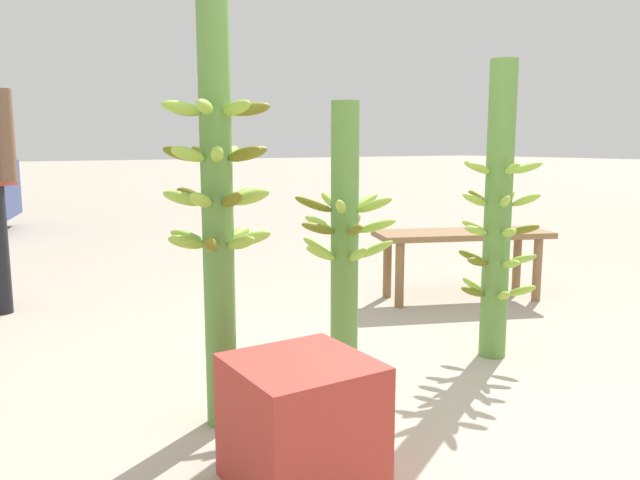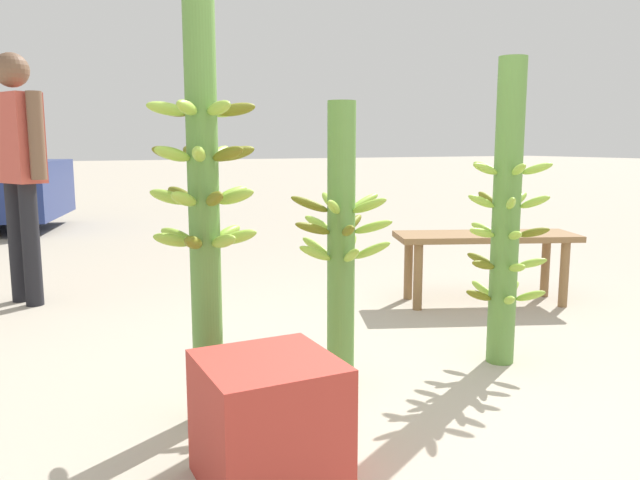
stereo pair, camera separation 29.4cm
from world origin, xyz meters
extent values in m
plane|color=#A89E8C|center=(0.00, 0.00, 0.00)|extent=(80.00, 80.00, 0.00)
cylinder|color=#5B8C3D|center=(-0.74, 0.35, 0.82)|extent=(0.12, 0.12, 1.63)
ellipsoid|color=#656718|center=(-0.82, 0.45, 1.21)|extent=(0.13, 0.15, 0.07)
ellipsoid|color=#93BC3D|center=(-0.87, 0.34, 1.21)|extent=(0.15, 0.05, 0.07)
ellipsoid|color=#93BC3D|center=(-0.82, 0.24, 1.21)|extent=(0.13, 0.15, 0.07)
ellipsoid|color=#93BC3D|center=(-0.71, 0.22, 1.21)|extent=(0.08, 0.16, 0.07)
ellipsoid|color=#656718|center=(-0.63, 0.29, 1.21)|extent=(0.16, 0.11, 0.07)
ellipsoid|color=#93BC3D|center=(-0.63, 0.40, 1.21)|extent=(0.16, 0.11, 0.07)
ellipsoid|color=#93BC3D|center=(-0.72, 0.47, 1.21)|extent=(0.08, 0.16, 0.07)
ellipsoid|color=#656718|center=(-0.62, 0.33, 1.05)|extent=(0.16, 0.07, 0.08)
ellipsoid|color=#93BC3D|center=(-0.65, 0.43, 1.05)|extent=(0.14, 0.14, 0.08)
ellipsoid|color=#656718|center=(-0.75, 0.47, 1.05)|extent=(0.06, 0.16, 0.08)
ellipsoid|color=#656718|center=(-0.85, 0.42, 1.05)|extent=(0.15, 0.12, 0.08)
ellipsoid|color=#93BC3D|center=(-0.87, 0.31, 1.05)|extent=(0.16, 0.09, 0.08)
ellipsoid|color=#93BC3D|center=(-0.79, 0.23, 1.05)|extent=(0.10, 0.16, 0.08)
ellipsoid|color=#656718|center=(-0.68, 0.24, 1.05)|extent=(0.12, 0.16, 0.08)
ellipsoid|color=#93BC3D|center=(-0.84, 0.26, 0.89)|extent=(0.15, 0.14, 0.09)
ellipsoid|color=#656718|center=(-0.74, 0.22, 0.89)|extent=(0.05, 0.16, 0.09)
ellipsoid|color=#93BC3D|center=(-0.64, 0.27, 0.89)|extent=(0.15, 0.13, 0.09)
ellipsoid|color=#93BC3D|center=(-0.62, 0.38, 0.89)|extent=(0.16, 0.08, 0.09)
ellipsoid|color=#93BC3D|center=(-0.69, 0.46, 0.89)|extent=(0.10, 0.16, 0.09)
ellipsoid|color=#656718|center=(-0.80, 0.46, 0.89)|extent=(0.11, 0.16, 0.09)
ellipsoid|color=#93BC3D|center=(-0.87, 0.37, 0.89)|extent=(0.16, 0.07, 0.09)
ellipsoid|color=#93BC3D|center=(-0.72, 0.47, 0.73)|extent=(0.07, 0.16, 0.08)
ellipsoid|color=#93BC3D|center=(-0.83, 0.44, 0.73)|extent=(0.14, 0.14, 0.08)
ellipsoid|color=#93BC3D|center=(-0.87, 0.34, 0.73)|extent=(0.16, 0.06, 0.08)
ellipsoid|color=#656718|center=(-0.82, 0.24, 0.73)|extent=(0.13, 0.15, 0.08)
ellipsoid|color=#93BC3D|center=(-0.71, 0.22, 0.73)|extent=(0.09, 0.16, 0.08)
ellipsoid|color=#93BC3D|center=(-0.63, 0.30, 0.73)|extent=(0.16, 0.10, 0.08)
ellipsoid|color=#93BC3D|center=(-0.63, 0.41, 0.73)|extent=(0.16, 0.12, 0.08)
cylinder|color=#5B8C3D|center=(-0.09, 0.46, 0.63)|extent=(0.12, 0.12, 1.27)
ellipsoid|color=#93BC3D|center=(-0.02, 0.34, 0.82)|extent=(0.13, 0.17, 0.10)
ellipsoid|color=#93BC3D|center=(0.05, 0.49, 0.82)|extent=(0.18, 0.08, 0.10)
ellipsoid|color=#93BC3D|center=(-0.08, 0.60, 0.82)|extent=(0.06, 0.18, 0.10)
ellipsoid|color=#656718|center=(-0.22, 0.51, 0.82)|extent=(0.18, 0.11, 0.10)
ellipsoid|color=#93BC3D|center=(-0.18, 0.35, 0.82)|extent=(0.15, 0.16, 0.10)
ellipsoid|color=#93BC3D|center=(-0.14, 0.59, 0.72)|extent=(0.10, 0.18, 0.09)
ellipsoid|color=#656718|center=(-0.23, 0.45, 0.72)|extent=(0.18, 0.05, 0.09)
ellipsoid|color=#656718|center=(-0.13, 0.32, 0.72)|extent=(0.09, 0.18, 0.09)
ellipsoid|color=#93BC3D|center=(0.03, 0.38, 0.72)|extent=(0.17, 0.13, 0.09)
ellipsoid|color=#656718|center=(0.02, 0.55, 0.72)|extent=(0.17, 0.14, 0.09)
ellipsoid|color=#93BC3D|center=(0.03, 0.39, 0.61)|extent=(0.18, 0.12, 0.11)
ellipsoid|color=#93BC3D|center=(0.01, 0.55, 0.61)|extent=(0.15, 0.15, 0.11)
ellipsoid|color=#93BC3D|center=(-0.15, 0.58, 0.61)|extent=(0.11, 0.18, 0.11)
ellipsoid|color=#93BC3D|center=(-0.23, 0.44, 0.61)|extent=(0.18, 0.06, 0.11)
ellipsoid|color=#93BC3D|center=(-0.12, 0.32, 0.61)|extent=(0.07, 0.18, 0.11)
cylinder|color=#5B8C3D|center=(0.75, 0.33, 0.75)|extent=(0.13, 0.13, 1.49)
ellipsoid|color=#93BC3D|center=(0.72, 0.46, 0.97)|extent=(0.07, 0.15, 0.08)
ellipsoid|color=#93BC3D|center=(0.62, 0.34, 0.97)|extent=(0.15, 0.05, 0.08)
ellipsoid|color=#93BC3D|center=(0.70, 0.21, 0.97)|extent=(0.09, 0.15, 0.08)
ellipsoid|color=#93BC3D|center=(0.85, 0.25, 0.97)|extent=(0.14, 0.13, 0.08)
ellipsoid|color=#93BC3D|center=(0.86, 0.40, 0.97)|extent=(0.15, 0.11, 0.08)
ellipsoid|color=#93BC3D|center=(0.83, 0.23, 0.81)|extent=(0.12, 0.14, 0.09)
ellipsoid|color=#93BC3D|center=(0.88, 0.38, 0.81)|extent=(0.15, 0.09, 0.09)
ellipsoid|color=#656718|center=(0.75, 0.47, 0.81)|extent=(0.04, 0.15, 0.09)
ellipsoid|color=#93BC3D|center=(0.63, 0.37, 0.81)|extent=(0.15, 0.08, 0.09)
ellipsoid|color=#93BC3D|center=(0.68, 0.23, 0.81)|extent=(0.12, 0.15, 0.09)
ellipsoid|color=#93BC3D|center=(0.87, 0.40, 0.66)|extent=(0.15, 0.11, 0.07)
ellipsoid|color=#93BC3D|center=(0.72, 0.47, 0.66)|extent=(0.07, 0.15, 0.07)
ellipsoid|color=#93BC3D|center=(0.62, 0.35, 0.66)|extent=(0.15, 0.05, 0.07)
ellipsoid|color=#93BC3D|center=(0.70, 0.21, 0.66)|extent=(0.10, 0.15, 0.07)
ellipsoid|color=#656718|center=(0.85, 0.25, 0.66)|extent=(0.14, 0.13, 0.07)
ellipsoid|color=#656718|center=(0.71, 0.46, 0.51)|extent=(0.09, 0.15, 0.07)
ellipsoid|color=#656718|center=(0.62, 0.33, 0.51)|extent=(0.15, 0.04, 0.07)
ellipsoid|color=#93BC3D|center=(0.72, 0.21, 0.51)|extent=(0.08, 0.16, 0.07)
ellipsoid|color=#93BC3D|center=(0.86, 0.26, 0.51)|extent=(0.15, 0.12, 0.07)
ellipsoid|color=#93BC3D|center=(0.86, 0.42, 0.51)|extent=(0.14, 0.12, 0.07)
ellipsoid|color=#93BC3D|center=(0.87, 0.39, 0.35)|extent=(0.15, 0.10, 0.09)
ellipsoid|color=#93BC3D|center=(0.73, 0.47, 0.35)|extent=(0.06, 0.15, 0.09)
ellipsoid|color=#656718|center=(0.62, 0.36, 0.35)|extent=(0.15, 0.07, 0.09)
ellipsoid|color=#93BC3D|center=(0.69, 0.22, 0.35)|extent=(0.11, 0.15, 0.09)
ellipsoid|color=#93BC3D|center=(0.84, 0.24, 0.35)|extent=(0.13, 0.14, 0.09)
cylinder|color=black|center=(-1.39, 2.75, 0.41)|extent=(0.15, 0.15, 0.83)
cylinder|color=black|center=(-1.31, 2.58, 0.41)|extent=(0.15, 0.15, 0.83)
cube|color=#BF4C3F|center=(-1.35, 2.67, 1.12)|extent=(0.35, 0.45, 0.59)
cylinder|color=brown|center=(-1.23, 2.44, 1.13)|extent=(0.13, 0.13, 0.56)
sphere|color=brown|center=(-1.35, 2.67, 1.56)|extent=(0.22, 0.22, 0.22)
cube|color=olive|center=(1.47, 1.29, 0.46)|extent=(1.27, 0.82, 0.04)
cylinder|color=olive|center=(1.06, 1.61, 0.22)|extent=(0.06, 0.06, 0.44)
cylinder|color=olive|center=(1.98, 1.24, 0.22)|extent=(0.06, 0.06, 0.44)
cylinder|color=olive|center=(0.95, 1.34, 0.22)|extent=(0.06, 0.06, 0.44)
cylinder|color=olive|center=(1.88, 0.97, 0.22)|extent=(0.06, 0.06, 0.44)
cylinder|color=black|center=(-1.43, 7.56, 0.31)|extent=(0.65, 0.36, 0.61)
cube|color=#B2382D|center=(-0.71, -0.21, 0.21)|extent=(0.42, 0.42, 0.42)
camera|label=1|loc=(-1.65, -1.82, 1.09)|focal=35.00mm
camera|label=2|loc=(-1.39, -1.96, 1.09)|focal=35.00mm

